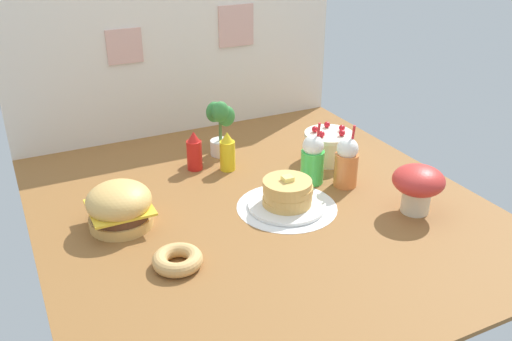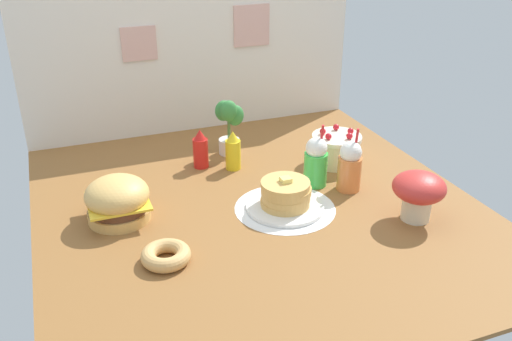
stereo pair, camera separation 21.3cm
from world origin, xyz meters
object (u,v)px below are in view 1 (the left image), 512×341
at_px(layer_cake, 328,146).
at_px(potted_plant, 221,126).
at_px(mustard_bottle, 227,152).
at_px(ketchup_bottle, 194,152).
at_px(cream_soda_cup, 313,160).
at_px(orange_float_cup, 347,163).
at_px(donut_pink_glaze, 178,259).
at_px(mushroom_stool, 418,184).
at_px(pancake_stack, 287,195).
at_px(burger, 120,206).

xyz_separation_m(layer_cake, potted_plant, (-0.50, 0.32, 0.09)).
bearing_deg(mustard_bottle, potted_plant, 76.92).
height_order(ketchup_bottle, cream_soda_cup, cream_soda_cup).
bearing_deg(orange_float_cup, layer_cake, 73.74).
height_order(mustard_bottle, donut_pink_glaze, mustard_bottle).
relative_size(potted_plant, mushroom_stool, 1.39).
distance_m(ketchup_bottle, donut_pink_glaze, 0.87).
bearing_deg(donut_pink_glaze, pancake_stack, 19.67).
xyz_separation_m(orange_float_cup, potted_plant, (-0.41, 0.62, 0.05)).
height_order(pancake_stack, mustard_bottle, mustard_bottle).
height_order(burger, mushroom_stool, mushroom_stool).
xyz_separation_m(cream_soda_cup, donut_pink_glaze, (-0.84, -0.39, -0.09)).
relative_size(ketchup_bottle, mushroom_stool, 0.91).
bearing_deg(cream_soda_cup, orange_float_cup, -39.45).
xyz_separation_m(pancake_stack, potted_plant, (-0.04, 0.68, 0.11)).
bearing_deg(donut_pink_glaze, potted_plant, 57.85).
relative_size(burger, pancake_stack, 0.78).
relative_size(layer_cake, donut_pink_glaze, 1.34).
xyz_separation_m(ketchup_bottle, cream_soda_cup, (0.48, -0.40, 0.03)).
xyz_separation_m(pancake_stack, cream_soda_cup, (0.24, 0.17, 0.06)).
height_order(layer_cake, orange_float_cup, orange_float_cup).
relative_size(donut_pink_glaze, mushroom_stool, 0.85).
height_order(orange_float_cup, potted_plant, potted_plant).
height_order(pancake_stack, potted_plant, potted_plant).
xyz_separation_m(cream_soda_cup, potted_plant, (-0.28, 0.51, 0.05)).
xyz_separation_m(layer_cake, mustard_bottle, (-0.54, 0.13, 0.02)).
distance_m(pancake_stack, potted_plant, 0.69).
bearing_deg(cream_soda_cup, ketchup_bottle, 139.71).
bearing_deg(donut_pink_glaze, ketchup_bottle, 65.05).
bearing_deg(burger, orange_float_cup, -6.17).
height_order(pancake_stack, mushroom_stool, mushroom_stool).
height_order(burger, mustard_bottle, mustard_bottle).
bearing_deg(layer_cake, donut_pink_glaze, -151.47).
bearing_deg(orange_float_cup, ketchup_bottle, 139.89).
height_order(mustard_bottle, cream_soda_cup, cream_soda_cup).
height_order(orange_float_cup, mushroom_stool, orange_float_cup).
bearing_deg(orange_float_cup, pancake_stack, -170.46).
height_order(burger, layer_cake, burger).
bearing_deg(layer_cake, mushroom_stool, -85.47).
xyz_separation_m(ketchup_bottle, mushroom_stool, (0.75, -0.86, 0.04)).
bearing_deg(ketchup_bottle, mustard_bottle, -28.33).
distance_m(layer_cake, cream_soda_cup, 0.29).
bearing_deg(burger, cream_soda_cup, -0.63).
xyz_separation_m(burger, cream_soda_cup, (0.97, -0.01, 0.03)).
height_order(mustard_bottle, potted_plant, potted_plant).
bearing_deg(layer_cake, potted_plant, 146.95).
xyz_separation_m(mustard_bottle, cream_soda_cup, (0.32, -0.32, 0.03)).
xyz_separation_m(burger, layer_cake, (1.18, 0.18, -0.01)).
xyz_separation_m(ketchup_bottle, mustard_bottle, (0.15, -0.08, 0.00)).
height_order(burger, pancake_stack, burger).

